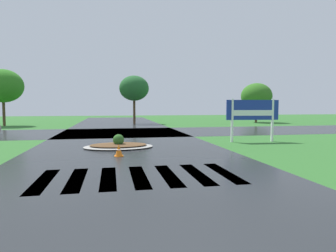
{
  "coord_description": "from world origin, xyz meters",
  "views": [
    {
      "loc": [
        -0.79,
        -3.35,
        2.13
      ],
      "look_at": [
        1.45,
        8.29,
        1.3
      ],
      "focal_mm": 31.55,
      "sensor_mm": 36.0,
      "label": 1
    }
  ],
  "objects": [
    {
      "name": "estate_billboard",
      "position": [
        7.34,
        12.67,
        1.74
      ],
      "size": [
        3.15,
        0.32,
        2.51
      ],
      "rotation": [
        0.0,
        0.0,
        3.07
      ],
      "color": "white",
      "rests_on": "ground"
    },
    {
      "name": "crosswalk_stripes",
      "position": [
        -0.0,
        5.37,
        0.0
      ],
      "size": [
        5.85,
        2.92,
        0.01
      ],
      "color": "white",
      "rests_on": "ground"
    },
    {
      "name": "background_treeline",
      "position": [
        -2.23,
        31.1,
        3.77
      ],
      "size": [
        46.56,
        5.68,
        5.91
      ],
      "color": "#4C3823",
      "rests_on": "ground"
    },
    {
      "name": "asphalt_cross_road",
      "position": [
        0.0,
        20.17,
        0.0
      ],
      "size": [
        90.0,
        8.5,
        0.01
      ],
      "primitive_type": "cube",
      "color": "#232628",
      "rests_on": "ground"
    },
    {
      "name": "asphalt_roadway",
      "position": [
        0.0,
        10.0,
        0.0
      ],
      "size": [
        9.44,
        80.0,
        0.01
      ],
      "primitive_type": "cube",
      "color": "#232628",
      "rests_on": "ground"
    },
    {
      "name": "traffic_cone",
      "position": [
        -0.5,
        9.07,
        0.24
      ],
      "size": [
        0.36,
        0.36,
        0.51
      ],
      "color": "orange",
      "rests_on": "ground"
    },
    {
      "name": "median_island",
      "position": [
        -0.45,
        11.65,
        0.12
      ],
      "size": [
        3.48,
        2.36,
        0.68
      ],
      "color": "#9E9B93",
      "rests_on": "ground"
    }
  ]
}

